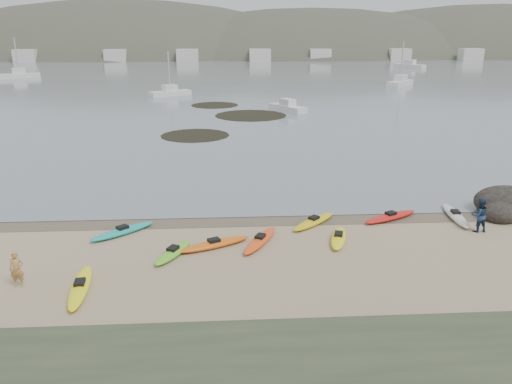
{
  "coord_description": "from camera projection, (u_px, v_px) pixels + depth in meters",
  "views": [
    {
      "loc": [
        -1.58,
        -26.13,
        10.03
      ],
      "look_at": [
        0.0,
        0.0,
        1.5
      ],
      "focal_mm": 35.0,
      "sensor_mm": 36.0,
      "label": 1
    }
  ],
  "objects": [
    {
      "name": "kelp_mats",
      "position": [
        227.0,
        117.0,
        59.95
      ],
      "size": [
        13.92,
        27.48,
        0.04
      ],
      "color": "black",
      "rests_on": "water"
    },
    {
      "name": "kayaks",
      "position": [
        271.0,
        236.0,
        24.99
      ],
      "size": [
        20.23,
        10.94,
        0.34
      ],
      "color": "#F9F615",
      "rests_on": "ground"
    },
    {
      "name": "wet_sand",
      "position": [
        256.0,
        219.0,
        27.71
      ],
      "size": [
        60.0,
        60.0,
        0.0
      ],
      "primitive_type": "plane",
      "color": "brown",
      "rests_on": "ground"
    },
    {
      "name": "far_hills",
      "position": [
        319.0,
        92.0,
        219.28
      ],
      "size": [
        550.0,
        135.0,
        80.0
      ],
      "color": "#384235",
      "rests_on": "ground"
    },
    {
      "name": "person_east",
      "position": [
        479.0,
        215.0,
        25.78
      ],
      "size": [
        0.93,
        0.75,
        1.8
      ],
      "primitive_type": "imported",
      "rotation": [
        0.0,
        0.0,
        3.22
      ],
      "color": "navy",
      "rests_on": "ground"
    },
    {
      "name": "moored_boats",
      "position": [
        272.0,
        77.0,
        104.8
      ],
      "size": [
        103.02,
        80.83,
        1.21
      ],
      "color": "silver",
      "rests_on": "ground"
    },
    {
      "name": "person_west",
      "position": [
        17.0,
        269.0,
        20.23
      ],
      "size": [
        0.59,
        0.42,
        1.55
      ],
      "primitive_type": "imported",
      "rotation": [
        0.0,
        0.0,
        0.08
      ],
      "color": "tan",
      "rests_on": "ground"
    },
    {
      "name": "water",
      "position": [
        227.0,
        47.0,
        312.7
      ],
      "size": [
        1200.0,
        1200.0,
        0.0
      ],
      "primitive_type": "plane",
      "color": "slate",
      "rests_on": "ground"
    },
    {
      "name": "ground",
      "position": [
        256.0,
        217.0,
        28.0
      ],
      "size": [
        600.0,
        600.0,
        0.0
      ],
      "primitive_type": "plane",
      "color": "tan",
      "rests_on": "ground"
    },
    {
      "name": "far_town",
      "position": [
        248.0,
        55.0,
        165.33
      ],
      "size": [
        199.0,
        5.0,
        4.0
      ],
      "color": "beige",
      "rests_on": "ground"
    }
  ]
}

